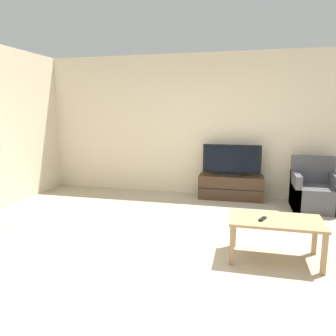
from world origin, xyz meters
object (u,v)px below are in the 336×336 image
object	(u,v)px
tv_stand	(231,187)
armchair	(314,192)
coffee_table	(276,225)
remote	(263,219)
tv	(232,161)

from	to	relation	value
tv_stand	armchair	bearing A→B (deg)	-12.63
tv_stand	armchair	xyz separation A→B (m)	(1.39, -0.31, 0.06)
armchair	coffee_table	bearing A→B (deg)	-109.84
tv_stand	remote	distance (m)	2.57
tv_stand	tv	bearing A→B (deg)	-90.00
armchair	tv	bearing A→B (deg)	167.46
tv_stand	coffee_table	size ratio (longest dim) A/B	1.19
coffee_table	tv	bearing A→B (deg)	103.96
coffee_table	armchair	bearing A→B (deg)	70.16
armchair	remote	bearing A→B (deg)	-112.66
tv_stand	armchair	world-z (taller)	armchair
tv_stand	coffee_table	xyz separation A→B (m)	(0.61, -2.46, 0.18)
tv	coffee_table	bearing A→B (deg)	-76.04
tv_stand	coffee_table	distance (m)	2.54
remote	tv_stand	bearing A→B (deg)	124.01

